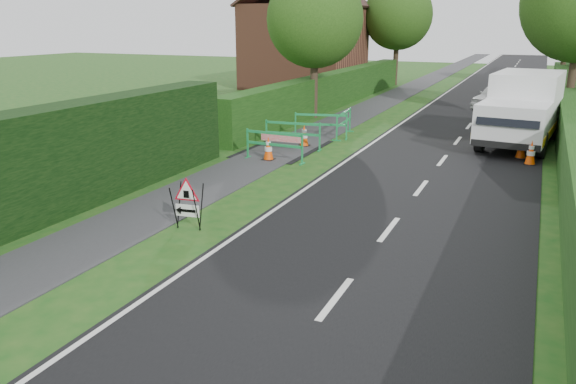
# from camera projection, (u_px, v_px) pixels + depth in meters

# --- Properties ---
(ground) EXTENTS (120.00, 120.00, 0.00)m
(ground) POSITION_uv_depth(u_px,v_px,m) (172.00, 296.00, 9.27)
(ground) COLOR #174A15
(ground) RESTS_ON ground
(road_surface) EXTENTS (6.00, 90.00, 0.02)m
(road_surface) POSITION_uv_depth(u_px,v_px,m) (499.00, 88.00, 38.89)
(road_surface) COLOR black
(road_surface) RESTS_ON ground
(footpath) EXTENTS (2.00, 90.00, 0.02)m
(footpath) POSITION_uv_depth(u_px,v_px,m) (419.00, 84.00, 41.03)
(footpath) COLOR #2D2D30
(footpath) RESTS_ON ground
(hedge_west_far) EXTENTS (1.00, 24.00, 1.80)m
(hedge_west_far) POSITION_uv_depth(u_px,v_px,m) (334.00, 106.00, 30.45)
(hedge_west_far) COLOR #14380F
(hedge_west_far) RESTS_ON ground
(hedge_east) EXTENTS (1.20, 50.00, 1.50)m
(hedge_east) POSITION_uv_depth(u_px,v_px,m) (573.00, 145.00, 20.72)
(hedge_east) COLOR #14380F
(hedge_east) RESTS_ON ground
(house_west) EXTENTS (7.50, 7.40, 7.88)m
(house_west) POSITION_uv_depth(u_px,v_px,m) (305.00, 44.00, 38.56)
(house_west) COLOR brown
(house_west) RESTS_ON ground
(tree_nw) EXTENTS (4.40, 4.40, 6.70)m
(tree_nw) POSITION_uv_depth(u_px,v_px,m) (315.00, 19.00, 25.50)
(tree_nw) COLOR #2D2116
(tree_nw) RESTS_ON ground
(tree_fw) EXTENTS (4.80, 4.80, 7.24)m
(tree_fw) POSITION_uv_depth(u_px,v_px,m) (398.00, 15.00, 39.39)
(tree_fw) COLOR #2D2116
(tree_fw) RESTS_ON ground
(tree_fe) EXTENTS (4.20, 4.20, 6.33)m
(tree_fe) POSITION_uv_depth(u_px,v_px,m) (568.00, 24.00, 38.77)
(tree_fe) COLOR #2D2116
(tree_fe) RESTS_ON ground
(triangle_sign) EXTENTS (0.76, 0.76, 0.99)m
(triangle_sign) POSITION_uv_depth(u_px,v_px,m) (186.00, 200.00, 12.06)
(triangle_sign) COLOR black
(triangle_sign) RESTS_ON ground
(works_van) EXTENTS (2.81, 5.88, 2.59)m
(works_van) POSITION_uv_depth(u_px,v_px,m) (523.00, 108.00, 20.42)
(works_van) COLOR silver
(works_van) RESTS_ON ground
(traffic_cone_0) EXTENTS (0.38, 0.38, 0.79)m
(traffic_cone_0) POSITION_uv_depth(u_px,v_px,m) (531.00, 153.00, 17.74)
(traffic_cone_0) COLOR black
(traffic_cone_0) RESTS_ON ground
(traffic_cone_1) EXTENTS (0.38, 0.38, 0.79)m
(traffic_cone_1) POSITION_uv_depth(u_px,v_px,m) (521.00, 147.00, 18.56)
(traffic_cone_1) COLOR black
(traffic_cone_1) RESTS_ON ground
(traffic_cone_2) EXTENTS (0.38, 0.38, 0.79)m
(traffic_cone_2) POSITION_uv_depth(u_px,v_px,m) (543.00, 132.00, 21.19)
(traffic_cone_2) COLOR black
(traffic_cone_2) RESTS_ON ground
(traffic_cone_3) EXTENTS (0.38, 0.38, 0.79)m
(traffic_cone_3) POSITION_uv_depth(u_px,v_px,m) (268.00, 148.00, 18.35)
(traffic_cone_3) COLOR black
(traffic_cone_3) RESTS_ON ground
(traffic_cone_4) EXTENTS (0.38, 0.38, 0.79)m
(traffic_cone_4) POSITION_uv_depth(u_px,v_px,m) (304.00, 136.00, 20.43)
(traffic_cone_4) COLOR black
(traffic_cone_4) RESTS_ON ground
(ped_barrier_0) EXTENTS (2.07, 0.44, 1.00)m
(ped_barrier_0) POSITION_uv_depth(u_px,v_px,m) (274.00, 142.00, 18.14)
(ped_barrier_0) COLOR #188642
(ped_barrier_0) RESTS_ON ground
(ped_barrier_1) EXTENTS (2.08, 0.54, 1.00)m
(ped_barrier_1) POSITION_uv_depth(u_px,v_px,m) (293.00, 131.00, 19.93)
(ped_barrier_1) COLOR #188642
(ped_barrier_1) RESTS_ON ground
(ped_barrier_2) EXTENTS (2.08, 0.84, 1.00)m
(ped_barrier_2) POSITION_uv_depth(u_px,v_px,m) (321.00, 122.00, 21.74)
(ped_barrier_2) COLOR #188642
(ped_barrier_2) RESTS_ON ground
(ped_barrier_3) EXTENTS (0.48, 2.08, 1.00)m
(ped_barrier_3) POSITION_uv_depth(u_px,v_px,m) (344.00, 120.00, 22.18)
(ped_barrier_3) COLOR #188642
(ped_barrier_3) RESTS_ON ground
(redwhite_plank) EXTENTS (1.50, 0.08, 0.25)m
(redwhite_plank) POSITION_uv_depth(u_px,v_px,m) (281.00, 151.00, 19.83)
(redwhite_plank) COLOR red
(redwhite_plank) RESTS_ON ground
(hatchback_car) EXTENTS (2.58, 4.08, 1.29)m
(hatchback_car) POSITION_uv_depth(u_px,v_px,m) (497.00, 96.00, 29.40)
(hatchback_car) COLOR silver
(hatchback_car) RESTS_ON ground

